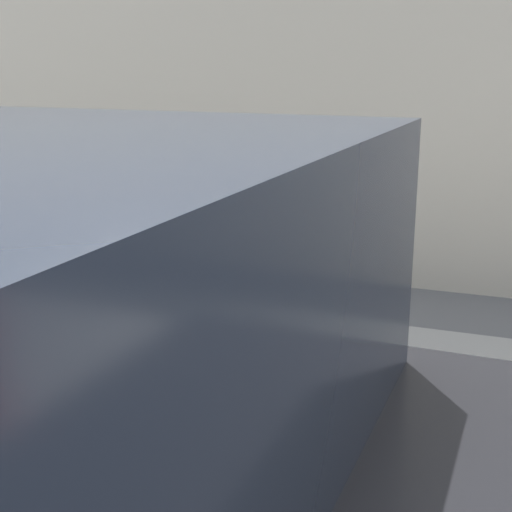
# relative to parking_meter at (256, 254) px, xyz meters

# --- Properties ---
(sidewalk) EXTENTS (24.00, 2.80, 0.10)m
(sidewalk) POSITION_rel_parking_meter_xyz_m (0.60, 1.03, -1.18)
(sidewalk) COLOR #9E9B96
(sidewalk) RESTS_ON ground_plane
(building_facade) EXTENTS (24.00, 0.30, 4.84)m
(building_facade) POSITION_rel_parking_meter_xyz_m (0.60, 3.83, 1.19)
(building_facade) COLOR beige
(building_facade) RESTS_ON ground_plane
(parking_meter) EXTENTS (0.18, 0.13, 1.56)m
(parking_meter) POSITION_rel_parking_meter_xyz_m (0.00, 0.00, 0.00)
(parking_meter) COLOR gray
(parking_meter) RESTS_ON sidewalk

